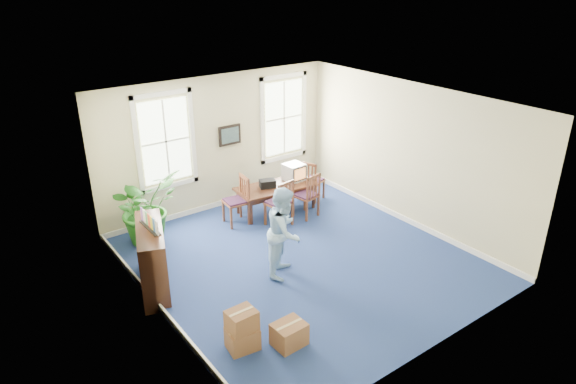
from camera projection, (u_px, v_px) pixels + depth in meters
floor at (302, 260)px, 10.32m from camera, size 6.50×6.50×0.00m
ceiling at (304, 103)px, 9.03m from camera, size 6.50×6.50×0.00m
wall_back at (218, 143)px, 12.07m from camera, size 6.50×0.00×6.50m
wall_front at (443, 259)px, 7.29m from camera, size 6.50×0.00×6.50m
wall_left at (152, 231)px, 8.05m from camera, size 0.00×6.50×6.50m
wall_right at (410, 155)px, 11.31m from camera, size 0.00×6.50×6.50m
baseboard_back at (222, 203)px, 12.67m from camera, size 6.00×0.04×0.12m
baseboard_left at (163, 311)px, 8.69m from camera, size 0.04×6.50×0.12m
baseboard_right at (403, 218)px, 11.91m from camera, size 0.04×6.50×0.12m
window_left at (166, 141)px, 11.23m from camera, size 1.40×0.12×2.20m
window_right at (284, 118)px, 12.97m from camera, size 1.40×0.12×2.20m
wall_picture at (230, 135)px, 12.14m from camera, size 0.58×0.06×0.48m
conference_table at (276, 198)px, 12.28m from camera, size 1.98×1.04×0.65m
crt_tv at (294, 172)px, 12.41m from camera, size 0.48×0.52×0.41m
game_console at (303, 177)px, 12.59m from camera, size 0.23×0.25×0.05m
equipment_bag at (268, 184)px, 12.03m from camera, size 0.43×0.35×0.19m
chair_near_left at (279, 202)px, 11.50m from camera, size 0.58×0.58×1.12m
chair_near_right at (306, 195)px, 11.93m from camera, size 0.57×0.57×1.08m
chair_end_left at (236, 201)px, 11.58m from camera, size 0.55×0.55×1.12m
chair_end_right at (313, 180)px, 12.81m from camera, size 0.60×0.60×1.04m
man at (284, 232)px, 9.56m from camera, size 1.08×1.06×1.76m
credenza at (152, 255)px, 9.26m from camera, size 0.97×1.65×1.25m
brochure_rack at (149, 217)px, 8.96m from camera, size 0.35×0.67×0.30m
potted_plant at (145, 207)px, 10.75m from camera, size 1.75×1.64×1.56m
cardboard_boxes at (249, 321)px, 7.96m from camera, size 1.30×1.30×0.72m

